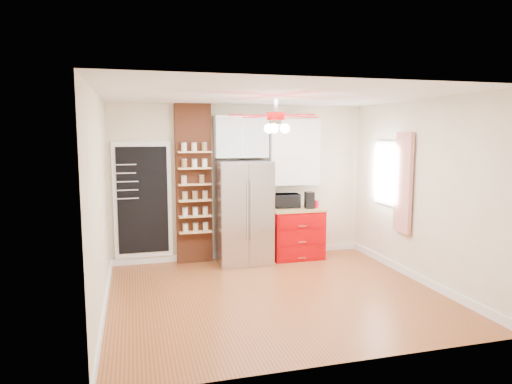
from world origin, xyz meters
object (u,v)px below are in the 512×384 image
object	(u,v)px
toaster_oven	(286,201)
coffee_maker	(309,200)
pantry_jar_oats	(184,180)
red_cabinet	(296,233)
canister_left	(316,204)
fridge	(243,212)
ceiling_fan	(276,117)

from	to	relation	value
toaster_oven	coffee_maker	size ratio (longest dim) A/B	1.51
toaster_oven	pantry_jar_oats	bearing A→B (deg)	-174.34
red_cabinet	coffee_maker	size ratio (longest dim) A/B	3.22
toaster_oven	coffee_maker	distance (m)	0.41
toaster_oven	canister_left	world-z (taller)	toaster_oven
fridge	canister_left	distance (m)	1.31
fridge	ceiling_fan	xyz separation A→B (m)	(0.05, -1.63, 1.55)
ceiling_fan	pantry_jar_oats	bearing A→B (deg)	120.38
toaster_oven	canister_left	xyz separation A→B (m)	(0.49, -0.17, -0.06)
ceiling_fan	fridge	bearing A→B (deg)	91.76
toaster_oven	pantry_jar_oats	distance (m)	1.85
toaster_oven	fridge	bearing A→B (deg)	-164.74
coffee_maker	red_cabinet	bearing A→B (deg)	160.70
fridge	canister_left	size ratio (longest dim) A/B	13.10
coffee_maker	canister_left	size ratio (longest dim) A/B	2.18
fridge	toaster_oven	distance (m)	0.85
pantry_jar_oats	red_cabinet	bearing A→B (deg)	-2.37
red_cabinet	pantry_jar_oats	bearing A→B (deg)	177.63
toaster_oven	pantry_jar_oats	xyz separation A→B (m)	(-1.80, -0.02, 0.41)
fridge	canister_left	xyz separation A→B (m)	(1.31, -0.02, 0.09)
toaster_oven	canister_left	bearing A→B (deg)	-13.77
coffee_maker	pantry_jar_oats	distance (m)	2.20
toaster_oven	coffee_maker	world-z (taller)	coffee_maker
red_cabinet	pantry_jar_oats	world-z (taller)	pantry_jar_oats
pantry_jar_oats	ceiling_fan	bearing A→B (deg)	-59.62
toaster_oven	coffee_maker	bearing A→B (deg)	-23.88
red_cabinet	canister_left	distance (m)	0.62
canister_left	coffee_maker	bearing A→B (deg)	-167.92
red_cabinet	coffee_maker	distance (m)	0.64
canister_left	red_cabinet	bearing A→B (deg)	168.05
ceiling_fan	canister_left	size ratio (longest dim) A/B	10.48
fridge	red_cabinet	world-z (taller)	fridge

